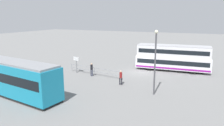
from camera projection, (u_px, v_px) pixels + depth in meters
The scene contains 8 objects.
ground_plane at pixel (140, 72), 30.81m from camera, with size 160.00×160.00×0.00m, color gray.
double_decker_bus at pixel (173, 58), 31.40m from camera, with size 10.70×3.26×3.79m.
tram_yellow at pixel (1, 74), 22.77m from camera, with size 16.10×4.70×3.57m.
pedestrian_near_railing at pixel (92, 69), 28.64m from camera, with size 0.36×0.36×1.80m.
pedestrian_crossing at pixel (121, 77), 24.99m from camera, with size 0.36×0.35×1.73m.
pedestrian_railing at pixel (95, 70), 29.11m from camera, with size 8.41×1.29×1.08m.
info_sign at pixel (76, 61), 30.26m from camera, with size 1.05×0.36×2.41m.
street_lamp at pixel (155, 58), 21.23m from camera, with size 0.36×0.36×6.60m.
Camera 1 is at (-8.64, 28.81, 7.89)m, focal length 34.30 mm.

